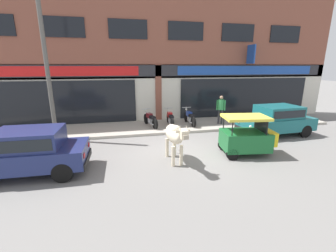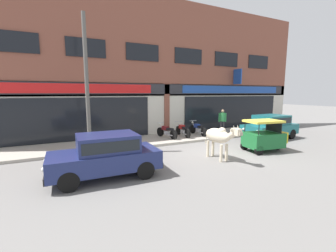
{
  "view_description": "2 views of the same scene",
  "coord_description": "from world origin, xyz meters",
  "px_view_note": "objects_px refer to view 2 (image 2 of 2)",
  "views": [
    {
      "loc": [
        -2.32,
        -8.24,
        3.34
      ],
      "look_at": [
        -0.29,
        1.0,
        0.79
      ],
      "focal_mm": 24.0,
      "sensor_mm": 36.0,
      "label": 1
    },
    {
      "loc": [
        -6.52,
        -8.37,
        2.81
      ],
      "look_at": [
        -1.88,
        1.0,
        1.26
      ],
      "focal_mm": 24.0,
      "sensor_mm": 36.0,
      "label": 2
    }
  ],
  "objects_px": {
    "motorcycle_0": "(167,131)",
    "car_0": "(106,154)",
    "motorcycle_1": "(183,130)",
    "pedestrian": "(222,119)",
    "cow": "(219,136)",
    "auto_rickshaw": "(265,138)",
    "car_1": "(270,126)",
    "motorcycle_2": "(198,129)",
    "utility_pole": "(87,84)"
  },
  "relations": [
    {
      "from": "motorcycle_0",
      "to": "car_0",
      "type": "bearing_deg",
      "value": -134.53
    },
    {
      "from": "motorcycle_1",
      "to": "pedestrian",
      "type": "relative_size",
      "value": 1.13
    },
    {
      "from": "cow",
      "to": "auto_rickshaw",
      "type": "distance_m",
      "value": 2.91
    },
    {
      "from": "auto_rickshaw",
      "to": "motorcycle_1",
      "type": "height_order",
      "value": "auto_rickshaw"
    },
    {
      "from": "car_1",
      "to": "motorcycle_0",
      "type": "relative_size",
      "value": 2.07
    },
    {
      "from": "car_0",
      "to": "motorcycle_0",
      "type": "height_order",
      "value": "car_0"
    },
    {
      "from": "car_1",
      "to": "auto_rickshaw",
      "type": "height_order",
      "value": "auto_rickshaw"
    },
    {
      "from": "motorcycle_0",
      "to": "motorcycle_1",
      "type": "xyz_separation_m",
      "value": [
        1.1,
        -0.02,
        0.0
      ]
    },
    {
      "from": "motorcycle_1",
      "to": "motorcycle_2",
      "type": "xyz_separation_m",
      "value": [
        1.12,
        -0.04,
        0.0
      ]
    },
    {
      "from": "auto_rickshaw",
      "to": "pedestrian",
      "type": "relative_size",
      "value": 1.3
    },
    {
      "from": "motorcycle_0",
      "to": "cow",
      "type": "bearing_deg",
      "value": -87.24
    },
    {
      "from": "auto_rickshaw",
      "to": "car_0",
      "type": "bearing_deg",
      "value": -179.49
    },
    {
      "from": "car_1",
      "to": "motorcycle_2",
      "type": "bearing_deg",
      "value": 146.69
    },
    {
      "from": "pedestrian",
      "to": "utility_pole",
      "type": "bearing_deg",
      "value": -175.16
    },
    {
      "from": "pedestrian",
      "to": "car_0",
      "type": "bearing_deg",
      "value": -153.45
    },
    {
      "from": "car_0",
      "to": "motorcycle_2",
      "type": "xyz_separation_m",
      "value": [
        6.65,
        4.45,
        -0.3
      ]
    },
    {
      "from": "motorcycle_0",
      "to": "utility_pole",
      "type": "relative_size",
      "value": 0.29
    },
    {
      "from": "car_1",
      "to": "utility_pole",
      "type": "height_order",
      "value": "utility_pole"
    },
    {
      "from": "cow",
      "to": "car_0",
      "type": "height_order",
      "value": "cow"
    },
    {
      "from": "car_0",
      "to": "motorcycle_2",
      "type": "bearing_deg",
      "value": 33.77
    },
    {
      "from": "cow",
      "to": "motorcycle_0",
      "type": "xyz_separation_m",
      "value": [
        -0.22,
        4.57,
        -0.49
      ]
    },
    {
      "from": "car_0",
      "to": "utility_pole",
      "type": "height_order",
      "value": "utility_pole"
    },
    {
      "from": "car_1",
      "to": "motorcycle_2",
      "type": "height_order",
      "value": "car_1"
    },
    {
      "from": "car_1",
      "to": "pedestrian",
      "type": "relative_size",
      "value": 2.31
    },
    {
      "from": "motorcycle_0",
      "to": "motorcycle_2",
      "type": "height_order",
      "value": "same"
    },
    {
      "from": "motorcycle_1",
      "to": "pedestrian",
      "type": "height_order",
      "value": "pedestrian"
    },
    {
      "from": "car_1",
      "to": "auto_rickshaw",
      "type": "distance_m",
      "value": 3.41
    },
    {
      "from": "motorcycle_1",
      "to": "motorcycle_2",
      "type": "height_order",
      "value": "same"
    },
    {
      "from": "auto_rickshaw",
      "to": "motorcycle_0",
      "type": "relative_size",
      "value": 1.16
    },
    {
      "from": "car_0",
      "to": "pedestrian",
      "type": "height_order",
      "value": "pedestrian"
    },
    {
      "from": "motorcycle_1",
      "to": "utility_pole",
      "type": "relative_size",
      "value": 0.29
    },
    {
      "from": "utility_pole",
      "to": "motorcycle_1",
      "type": "bearing_deg",
      "value": 10.3
    },
    {
      "from": "motorcycle_0",
      "to": "motorcycle_2",
      "type": "relative_size",
      "value": 0.98
    },
    {
      "from": "car_0",
      "to": "auto_rickshaw",
      "type": "height_order",
      "value": "auto_rickshaw"
    },
    {
      "from": "car_1",
      "to": "motorcycle_1",
      "type": "relative_size",
      "value": 2.04
    },
    {
      "from": "pedestrian",
      "to": "motorcycle_1",
      "type": "bearing_deg",
      "value": 173.86
    },
    {
      "from": "cow",
      "to": "pedestrian",
      "type": "height_order",
      "value": "pedestrian"
    },
    {
      "from": "motorcycle_1",
      "to": "motorcycle_0",
      "type": "bearing_deg",
      "value": 178.79
    },
    {
      "from": "motorcycle_1",
      "to": "motorcycle_2",
      "type": "bearing_deg",
      "value": -2.07
    },
    {
      "from": "cow",
      "to": "motorcycle_0",
      "type": "distance_m",
      "value": 4.6
    },
    {
      "from": "cow",
      "to": "auto_rickshaw",
      "type": "xyz_separation_m",
      "value": [
        2.88,
        0.12,
        -0.35
      ]
    },
    {
      "from": "auto_rickshaw",
      "to": "pedestrian",
      "type": "distance_m",
      "value": 4.22
    },
    {
      "from": "cow",
      "to": "auto_rickshaw",
      "type": "bearing_deg",
      "value": 2.43
    },
    {
      "from": "motorcycle_2",
      "to": "auto_rickshaw",
      "type": "bearing_deg",
      "value": -78.5
    },
    {
      "from": "car_1",
      "to": "motorcycle_0",
      "type": "xyz_separation_m",
      "value": [
        -5.88,
        2.48,
        -0.3
      ]
    },
    {
      "from": "cow",
      "to": "utility_pole",
      "type": "bearing_deg",
      "value": 143.41
    },
    {
      "from": "auto_rickshaw",
      "to": "motorcycle_0",
      "type": "height_order",
      "value": "auto_rickshaw"
    },
    {
      "from": "motorcycle_2",
      "to": "utility_pole",
      "type": "xyz_separation_m",
      "value": [
        -6.74,
        -0.98,
        2.7
      ]
    },
    {
      "from": "motorcycle_0",
      "to": "utility_pole",
      "type": "height_order",
      "value": "utility_pole"
    },
    {
      "from": "pedestrian",
      "to": "utility_pole",
      "type": "distance_m",
      "value": 8.74
    }
  ]
}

